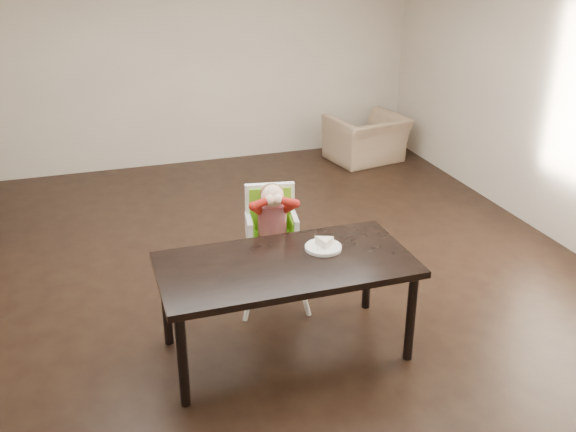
# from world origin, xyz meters

# --- Properties ---
(ground) EXTENTS (7.00, 7.00, 0.00)m
(ground) POSITION_xyz_m (0.00, 0.00, 0.00)
(ground) COLOR black
(ground) RESTS_ON ground
(room_walls) EXTENTS (6.02, 7.02, 2.71)m
(room_walls) POSITION_xyz_m (0.00, 0.00, 1.86)
(room_walls) COLOR #C0B19F
(room_walls) RESTS_ON ground
(dining_table) EXTENTS (1.80, 0.90, 0.75)m
(dining_table) POSITION_xyz_m (-0.18, -1.02, 0.67)
(dining_table) COLOR black
(dining_table) RESTS_ON ground
(high_chair) EXTENTS (0.51, 0.51, 1.07)m
(high_chair) POSITION_xyz_m (-0.06, -0.29, 0.75)
(high_chair) COLOR white
(high_chair) RESTS_ON ground
(plate) EXTENTS (0.34, 0.34, 0.08)m
(plate) POSITION_xyz_m (0.15, -0.91, 0.78)
(plate) COLOR white
(plate) RESTS_ON dining_table
(armchair) EXTENTS (1.05, 0.78, 0.83)m
(armchair) POSITION_xyz_m (2.20, 2.80, 0.42)
(armchair) COLOR tan
(armchair) RESTS_ON ground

